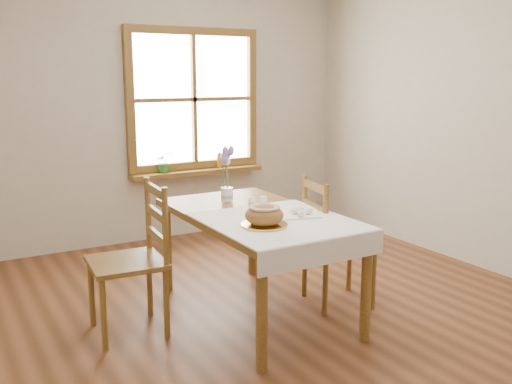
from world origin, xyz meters
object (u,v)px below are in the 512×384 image
chair_left (126,260)px  flower_vase (227,195)px  chair_right (339,241)px  bread_plate (264,225)px  dining_table (256,224)px

chair_left → flower_vase: (0.89, 0.26, 0.29)m
chair_right → bread_plate: (-0.79, -0.23, 0.29)m
chair_left → bread_plate: (0.75, -0.53, 0.26)m
chair_left → chair_right: bearing=82.9°
chair_left → chair_right: size_ratio=1.05×
dining_table → flower_vase: flower_vase is taller
chair_right → bread_plate: size_ratio=3.35×
flower_vase → bread_plate: bearing=-100.1°
dining_table → chair_right: chair_right is taller
dining_table → flower_vase: 0.44m
dining_table → flower_vase: bearing=91.8°
dining_table → chair_left: 0.93m
dining_table → chair_left: (-0.90, 0.16, -0.16)m
dining_table → chair_left: bearing=170.2°
dining_table → chair_left: chair_left is taller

